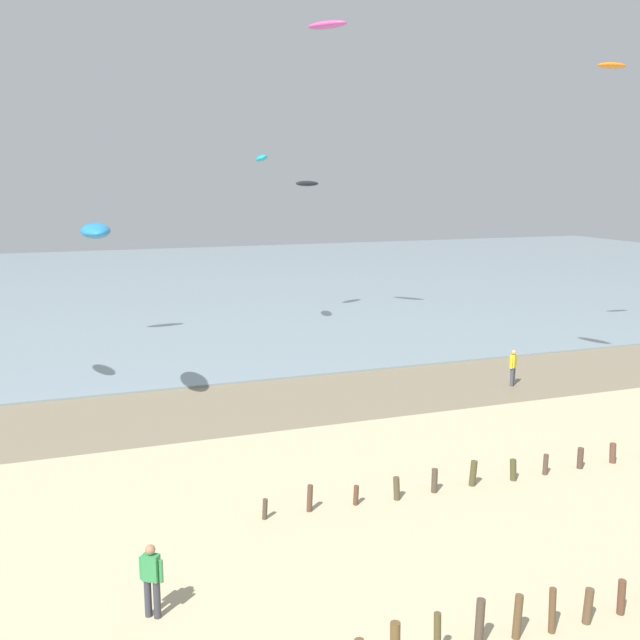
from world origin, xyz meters
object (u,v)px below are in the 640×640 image
object	(u,v)px
person_mid_beach	(152,579)
kite_aloft_5	(327,25)
kite_aloft_8	(612,66)
kite_aloft_1	(96,231)
kite_aloft_3	(307,184)
kite_aloft_4	(262,158)
person_nearest_camera	(513,367)

from	to	relation	value
person_mid_beach	kite_aloft_5	distance (m)	35.92
person_mid_beach	kite_aloft_8	xyz separation A→B (m)	(27.85, 18.99, 14.62)
kite_aloft_1	kite_aloft_8	xyz separation A→B (m)	(27.70, 4.08, 8.02)
kite_aloft_3	kite_aloft_8	bearing A→B (deg)	100.30
kite_aloft_1	kite_aloft_4	xyz separation A→B (m)	(10.38, 12.93, 3.16)
kite_aloft_1	kite_aloft_3	distance (m)	23.62
kite_aloft_3	person_mid_beach	bearing A→B (deg)	33.61
kite_aloft_5	person_mid_beach	bearing A→B (deg)	-65.82
kite_aloft_5	kite_aloft_8	xyz separation A→B (m)	(13.24, -8.82, -2.81)
person_nearest_camera	person_mid_beach	bearing A→B (deg)	-144.34
kite_aloft_4	kite_aloft_5	bearing A→B (deg)	103.90
person_nearest_camera	kite_aloft_4	distance (m)	19.27
kite_aloft_5	kite_aloft_8	distance (m)	16.15
person_mid_beach	kite_aloft_4	distance (m)	31.32
person_nearest_camera	kite_aloft_3	distance (m)	21.77
kite_aloft_1	kite_aloft_4	size ratio (longest dim) A/B	1.56
kite_aloft_8	person_nearest_camera	bearing A→B (deg)	33.83
person_mid_beach	kite_aloft_3	world-z (taller)	kite_aloft_3
person_nearest_camera	kite_aloft_3	xyz separation A→B (m)	(-3.17, 19.89, 8.26)
kite_aloft_4	kite_aloft_5	size ratio (longest dim) A/B	0.84
person_mid_beach	kite_aloft_3	bearing A→B (deg)	65.33
person_nearest_camera	person_mid_beach	xyz separation A→B (m)	(-18.35, -13.17, 0.00)
kite_aloft_1	kite_aloft_8	distance (m)	29.12
kite_aloft_1	kite_aloft_3	size ratio (longest dim) A/B	1.52
person_mid_beach	kite_aloft_5	world-z (taller)	kite_aloft_5
kite_aloft_4	kite_aloft_5	distance (m)	8.69
person_nearest_camera	kite_aloft_3	bearing A→B (deg)	99.05
kite_aloft_4	kite_aloft_8	size ratio (longest dim) A/B	1.21
kite_aloft_5	person_nearest_camera	bearing A→B (deg)	-23.79
kite_aloft_1	kite_aloft_8	size ratio (longest dim) A/B	1.89
kite_aloft_3	kite_aloft_8	world-z (taller)	kite_aloft_8
person_mid_beach	kite_aloft_1	xyz separation A→B (m)	(0.15, 14.91, 6.60)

